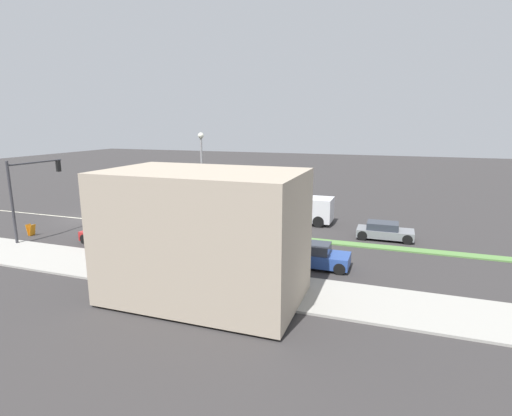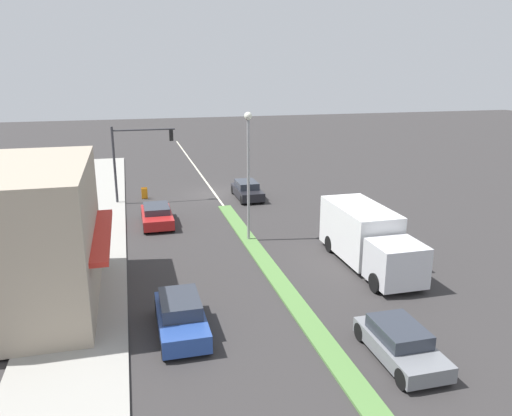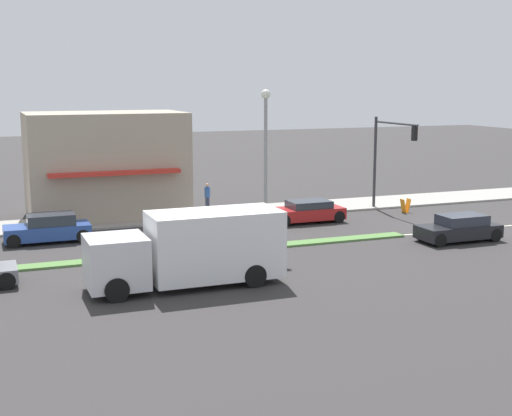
{
  "view_description": "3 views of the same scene",
  "coord_description": "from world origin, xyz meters",
  "views": [
    {
      "loc": [
        26.8,
        25.29,
        8.19
      ],
      "look_at": [
        -1.11,
        15.41,
        1.84
      ],
      "focal_mm": 28.0,
      "sensor_mm": 36.0,
      "label": 1
    },
    {
      "loc": [
        6.53,
        38.42,
        9.89
      ],
      "look_at": [
        -0.56,
        11.05,
        1.83
      ],
      "focal_mm": 35.0,
      "sensor_mm": 36.0,
      "label": 2
    },
    {
      "loc": [
        -30.81,
        23.96,
        7.76
      ],
      "look_at": [
        -1.15,
        12.41,
        2.16
      ],
      "focal_mm": 50.0,
      "sensor_mm": 36.0,
      "label": 3
    }
  ],
  "objects": [
    {
      "name": "sedan_dark",
      "position": [
        -2.2,
        1.99,
        0.63
      ],
      "size": [
        1.77,
        4.14,
        1.32
      ],
      "color": "black",
      "rests_on": "ground"
    },
    {
      "name": "sidewalk_right",
      "position": [
        9.0,
        18.5,
        0.06
      ],
      "size": [
        4.0,
        73.0,
        0.12
      ],
      "primitive_type": "cube",
      "color": "#9E9B93",
      "rests_on": "ground"
    },
    {
      "name": "lane_marking_center",
      "position": [
        0.0,
        0.0,
        0.0
      ],
      "size": [
        0.16,
        60.0,
        0.01
      ],
      "primitive_type": "cube",
      "color": "beige",
      "rests_on": "ground"
    },
    {
      "name": "street_lamp",
      "position": [
        0.0,
        11.48,
        4.78
      ],
      "size": [
        0.44,
        0.44,
        7.37
      ],
      "color": "gray",
      "rests_on": "median_strip"
    },
    {
      "name": "delivery_truck",
      "position": [
        -5.0,
        16.54,
        1.47
      ],
      "size": [
        2.44,
        7.5,
        2.87
      ],
      "color": "silver",
      "rests_on": "ground"
    },
    {
      "name": "hatchback_red",
      "position": [
        5.0,
        6.97,
        0.6
      ],
      "size": [
        1.89,
        4.23,
        1.22
      ],
      "color": "#AD1E1E",
      "rests_on": "ground"
    },
    {
      "name": "warning_aframe_sign",
      "position": [
        5.52,
        0.1,
        0.43
      ],
      "size": [
        0.45,
        0.53,
        0.84
      ],
      "color": "orange",
      "rests_on": "ground"
    },
    {
      "name": "pedestrian",
      "position": [
        10.05,
        11.23,
        0.99
      ],
      "size": [
        0.34,
        0.34,
        1.65
      ],
      "color": "#282D42",
      "rests_on": "sidewalk_right"
    },
    {
      "name": "building_corner_store",
      "position": [
        10.88,
        17.12,
        3.11
      ],
      "size": [
        6.09,
        8.94,
        5.98
      ],
      "color": "tan",
      "rests_on": "sidewalk_right"
    },
    {
      "name": "traffic_signal_main",
      "position": [
        6.12,
        1.09,
        3.9
      ],
      "size": [
        4.59,
        0.34,
        5.6
      ],
      "color": "#333338",
      "rests_on": "sidewalk_right"
    },
    {
      "name": "coupe_blue",
      "position": [
        5.0,
        21.04,
        0.67
      ],
      "size": [
        1.77,
        4.11,
        1.4
      ],
      "color": "#284793",
      "rests_on": "ground"
    },
    {
      "name": "ground_plane",
      "position": [
        0.0,
        18.0,
        0.0
      ],
      "size": [
        160.0,
        160.0,
        0.0
      ],
      "primitive_type": "plane",
      "color": "#333030"
    }
  ]
}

